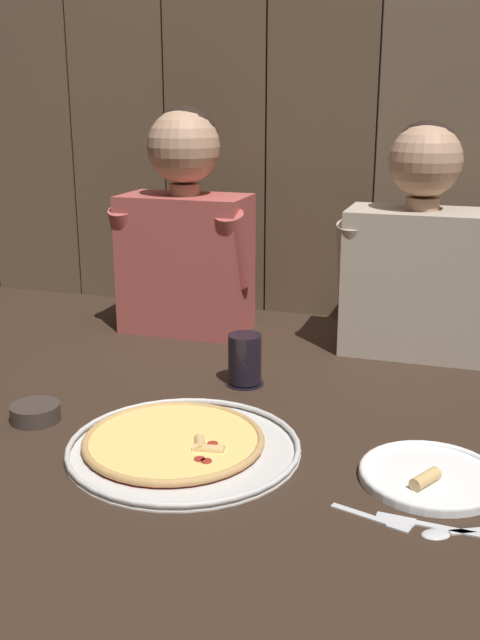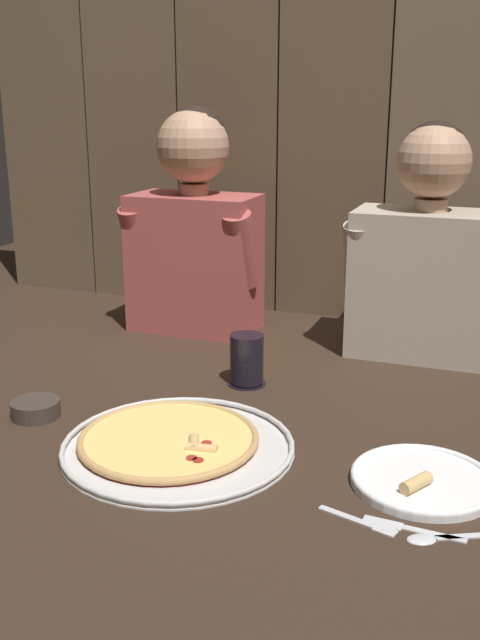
% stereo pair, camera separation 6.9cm
% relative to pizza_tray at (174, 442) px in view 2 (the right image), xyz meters
% --- Properties ---
extents(ground_plane, '(3.20, 3.20, 0.00)m').
position_rel_pizza_tray_xyz_m(ground_plane, '(0.05, 0.15, -0.01)').
color(ground_plane, '#332319').
extents(pizza_tray, '(0.43, 0.43, 0.03)m').
position_rel_pizza_tray_xyz_m(pizza_tray, '(0.00, 0.00, 0.00)').
color(pizza_tray, silver).
rests_on(pizza_tray, ground).
extents(dinner_plate, '(0.24, 0.24, 0.03)m').
position_rel_pizza_tray_xyz_m(dinner_plate, '(0.45, 0.02, -0.00)').
color(dinner_plate, white).
rests_on(dinner_plate, ground).
extents(drinking_glass, '(0.09, 0.09, 0.12)m').
position_rel_pizza_tray_xyz_m(drinking_glass, '(0.02, 0.35, 0.05)').
color(drinking_glass, black).
rests_on(drinking_glass, ground).
extents(dipping_bowl, '(0.10, 0.10, 0.03)m').
position_rel_pizza_tray_xyz_m(dipping_bowl, '(-0.32, 0.03, 0.01)').
color(dipping_bowl, '#3D332D').
rests_on(dipping_bowl, ground).
extents(table_fork, '(0.13, 0.05, 0.01)m').
position_rel_pizza_tray_xyz_m(table_fork, '(0.38, -0.13, -0.01)').
color(table_fork, silver).
rests_on(table_fork, ground).
extents(table_knife, '(0.16, 0.03, 0.01)m').
position_rel_pizza_tray_xyz_m(table_knife, '(0.45, -0.12, -0.01)').
color(table_knife, silver).
rests_on(table_knife, ground).
extents(table_spoon, '(0.13, 0.08, 0.01)m').
position_rel_pizza_tray_xyz_m(table_spoon, '(0.49, -0.13, -0.01)').
color(table_spoon, silver).
rests_on(table_spoon, ground).
extents(diner_left, '(0.38, 0.21, 0.60)m').
position_rel_pizza_tray_xyz_m(diner_left, '(-0.26, 0.70, 0.28)').
color(diner_left, '#AD4C47').
rests_on(diner_left, ground).
extents(diner_right, '(0.39, 0.20, 0.57)m').
position_rel_pizza_tray_xyz_m(diner_right, '(0.36, 0.69, 0.25)').
color(diner_right, '#B2A38E').
rests_on(diner_right, ground).
extents(wooden_backdrop_wall, '(2.19, 0.03, 1.23)m').
position_rel_pizza_tray_xyz_m(wooden_backdrop_wall, '(0.05, 0.96, 0.60)').
color(wooden_backdrop_wall, brown).
rests_on(wooden_backdrop_wall, ground).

